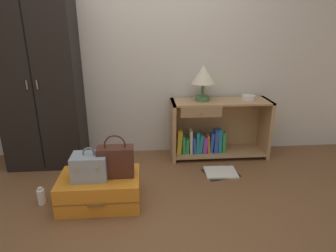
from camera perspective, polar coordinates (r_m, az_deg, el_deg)
The scene contains 11 objects.
ground_plane at distance 2.54m, azimuth -3.38°, elevation -18.28°, with size 9.00×9.00×0.00m, color brown.
back_wall at distance 3.52m, azimuth -4.43°, elevation 15.21°, with size 6.40×0.10×2.60m, color beige.
wardrobe at distance 3.46m, azimuth -23.87°, elevation 8.18°, with size 0.83×0.47×1.96m.
bookshelf at distance 3.58m, azimuth 9.17°, elevation -0.69°, with size 1.17×0.39×0.71m.
table_lamp at distance 3.38m, azimuth 6.94°, elevation 9.63°, with size 0.27×0.27×0.41m.
bowl at distance 3.58m, azimuth 15.52°, elevation 5.40°, with size 0.16×0.16×0.05m, color silver.
suitcase_large at distance 2.77m, azimuth -13.17°, elevation -12.03°, with size 0.72×0.49×0.27m.
train_case at distance 2.64m, azimuth -15.09°, elevation -7.65°, with size 0.30×0.23×0.29m.
handbag at distance 2.62m, azimuth -10.21°, elevation -6.77°, with size 0.31×0.14×0.39m.
bottle at distance 2.94m, azimuth -23.62°, elevation -12.53°, with size 0.07×0.07×0.17m.
open_book_on_floor at distance 3.29m, azimuth 10.29°, elevation -8.94°, with size 0.41×0.36×0.02m.
Camera 1 is at (-0.02, -2.01, 1.55)m, focal length 31.06 mm.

